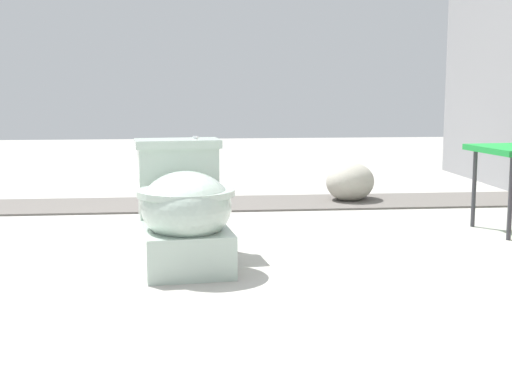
# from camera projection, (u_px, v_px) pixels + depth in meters

# --- Properties ---
(ground_plane) EXTENTS (14.00, 14.00, 0.00)m
(ground_plane) POSITION_uv_depth(u_px,v_px,m) (118.00, 257.00, 3.09)
(ground_plane) COLOR #A8A59E
(gravel_strip) EXTENTS (0.56, 8.00, 0.01)m
(gravel_strip) POSITION_uv_depth(u_px,v_px,m) (218.00, 204.00, 4.45)
(gravel_strip) COLOR #605B56
(gravel_strip) RESTS_ON ground
(toilet) EXTENTS (0.67, 0.44, 0.52)m
(toilet) POSITION_uv_depth(u_px,v_px,m) (184.00, 212.00, 2.93)
(toilet) COLOR #B2C6B7
(toilet) RESTS_ON ground
(boulder_near) EXTENTS (0.46, 0.45, 0.25)m
(boulder_near) POSITION_uv_depth(u_px,v_px,m) (350.00, 182.00, 4.57)
(boulder_near) COLOR #ADA899
(boulder_near) RESTS_ON ground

